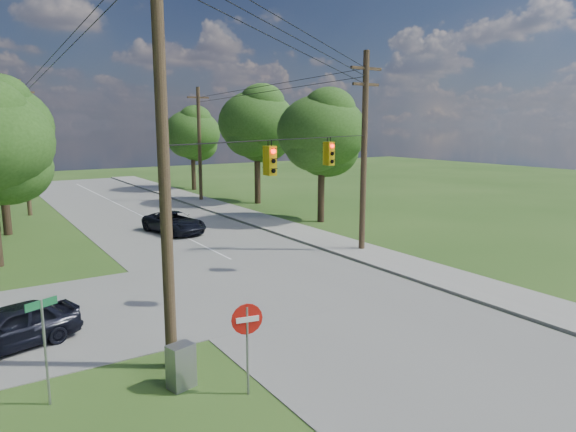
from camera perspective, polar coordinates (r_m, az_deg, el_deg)
ground at (r=17.06m, az=2.82°, el=-13.18°), size 140.00×140.00×0.00m
main_road at (r=22.00m, az=-0.50°, el=-7.71°), size 10.00×100.00×0.03m
sidewalk_east at (r=26.02m, az=12.15°, el=-5.02°), size 2.60×100.00×0.12m
pole_sw at (r=13.92m, az=-13.74°, el=7.71°), size 2.00×0.32×12.00m
pole_ne at (r=27.52m, az=8.45°, el=7.33°), size 2.00×0.32×10.50m
pole_north_e at (r=46.43m, az=-9.81°, el=7.95°), size 2.00×0.32×10.00m
pole_north_w at (r=42.99m, az=-27.26°, el=6.83°), size 2.00×0.32×10.00m
power_lines at (r=26.63m, az=-9.25°, el=15.16°), size 13.93×29.62×4.93m
traffic_signals at (r=20.81m, az=1.63°, el=6.66°), size 4.91×3.27×1.05m
tree_e_near at (r=35.68m, az=3.77°, el=9.28°), size 6.20×6.20×8.81m
tree_e_mid at (r=44.38m, az=-3.47°, el=10.28°), size 6.60×6.60×9.64m
tree_e_far at (r=54.79m, az=-10.59°, el=9.05°), size 5.80×5.80×8.32m
car_cross_dark at (r=17.93m, az=-28.47°, el=-10.81°), size 4.28×2.63×1.36m
car_main_north at (r=33.06m, az=-12.53°, el=-0.70°), size 3.20×5.13×1.32m
control_cabinet at (r=14.08m, az=-11.80°, el=-16.01°), size 0.75×0.62×1.18m
do_not_enter_sign at (r=13.05m, az=-4.56°, el=-12.39°), size 0.79×0.20×2.41m
street_name_sign at (r=13.86m, az=-25.45°, el=-12.20°), size 0.75×0.36×2.68m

